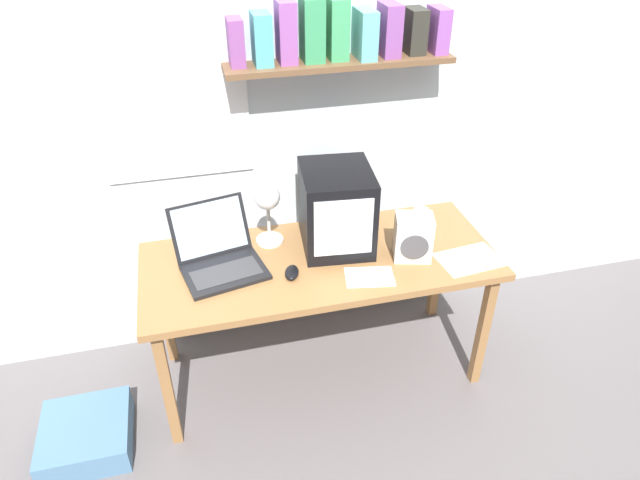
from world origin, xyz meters
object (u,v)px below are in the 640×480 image
object	(u,v)px
computer_mouse	(292,272)
loose_paper_near_laptop	(469,259)
open_notebook	(370,277)
juice_glass	(420,224)
corner_desk	(320,269)
crt_monitor	(336,209)
space_heater	(413,237)
laptop	(218,253)
desk_lamp	(268,204)
floor_cushion	(87,435)

from	to	relation	value
computer_mouse	loose_paper_near_laptop	distance (m)	0.81
open_notebook	juice_glass	bearing A→B (deg)	37.89
corner_desk	crt_monitor	xyz separation A→B (m)	(0.10, 0.10, 0.25)
corner_desk	loose_paper_near_laptop	world-z (taller)	loose_paper_near_laptop
space_heater	open_notebook	xyz separation A→B (m)	(-0.23, -0.10, -0.10)
crt_monitor	laptop	bearing A→B (deg)	-170.08
desk_lamp	juice_glass	bearing A→B (deg)	3.33
desk_lamp	space_heater	xyz separation A→B (m)	(0.61, -0.23, -0.13)
corner_desk	loose_paper_near_laptop	size ratio (longest dim) A/B	5.34
corner_desk	juice_glass	distance (m)	0.53
space_heater	open_notebook	distance (m)	0.27
computer_mouse	loose_paper_near_laptop	xyz separation A→B (m)	(0.80, -0.08, -0.01)
corner_desk	space_heater	xyz separation A→B (m)	(0.41, -0.09, 0.17)
desk_lamp	space_heater	distance (m)	0.67
space_heater	desk_lamp	bearing A→B (deg)	175.28
crt_monitor	open_notebook	distance (m)	0.35
computer_mouse	loose_paper_near_laptop	world-z (taller)	computer_mouse
juice_glass	open_notebook	size ratio (longest dim) A/B	0.61
corner_desk	space_heater	size ratio (longest dim) A/B	7.61
juice_glass	floor_cushion	bearing A→B (deg)	-170.55
computer_mouse	space_heater	bearing A→B (deg)	0.52
open_notebook	computer_mouse	bearing A→B (deg)	163.53
loose_paper_near_laptop	floor_cushion	world-z (taller)	loose_paper_near_laptop
laptop	juice_glass	distance (m)	0.96
desk_lamp	computer_mouse	bearing A→B (deg)	-67.98
loose_paper_near_laptop	computer_mouse	bearing A→B (deg)	174.08
juice_glass	computer_mouse	distance (m)	0.68
juice_glass	open_notebook	distance (m)	0.43
computer_mouse	laptop	bearing A→B (deg)	151.83
juice_glass	laptop	bearing A→B (deg)	-179.61
open_notebook	corner_desk	bearing A→B (deg)	132.42
space_heater	floor_cushion	world-z (taller)	space_heater
space_heater	floor_cushion	bearing A→B (deg)	-160.25
open_notebook	laptop	bearing A→B (deg)	157.69
crt_monitor	loose_paper_near_laptop	distance (m)	0.65
crt_monitor	corner_desk	bearing A→B (deg)	-129.09
desk_lamp	space_heater	size ratio (longest dim) A/B	1.60
floor_cushion	open_notebook	bearing A→B (deg)	0.51
open_notebook	floor_cushion	size ratio (longest dim) A/B	0.61
open_notebook	floor_cushion	xyz separation A→B (m)	(-1.31, -0.01, -0.64)
laptop	space_heater	bearing A→B (deg)	-22.10
space_heater	open_notebook	bearing A→B (deg)	-140.99
juice_glass	space_heater	world-z (taller)	space_heater
corner_desk	desk_lamp	world-z (taller)	desk_lamp
desk_lamp	open_notebook	bearing A→B (deg)	-32.19
crt_monitor	desk_lamp	bearing A→B (deg)	179.61
floor_cushion	corner_desk	bearing A→B (deg)	10.11
laptop	computer_mouse	world-z (taller)	laptop
space_heater	loose_paper_near_laptop	world-z (taller)	space_heater
desk_lamp	floor_cushion	bearing A→B (deg)	-151.31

